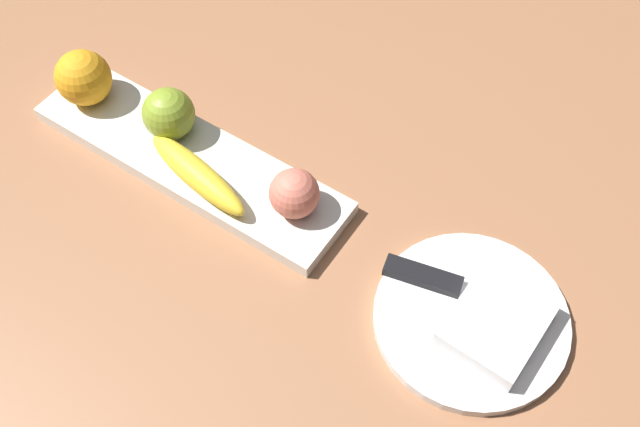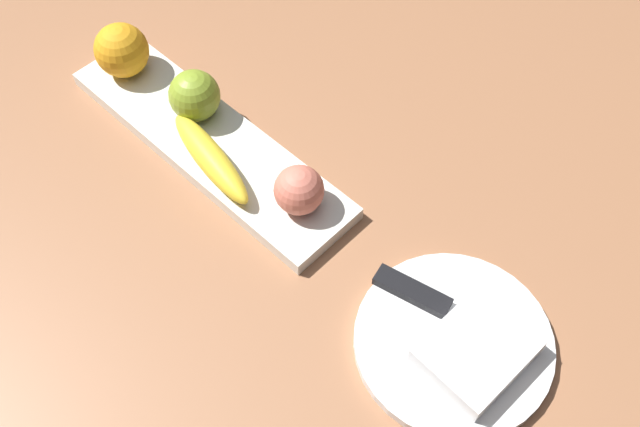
{
  "view_description": "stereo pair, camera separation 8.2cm",
  "coord_description": "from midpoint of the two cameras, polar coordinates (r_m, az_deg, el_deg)",
  "views": [
    {
      "loc": [
        0.43,
        -0.36,
        0.73
      ],
      "look_at": [
        0.17,
        0.03,
        0.05
      ],
      "focal_mm": 40.25,
      "sensor_mm": 36.0,
      "label": 1
    },
    {
      "loc": [
        0.49,
        -0.31,
        0.73
      ],
      "look_at": [
        0.17,
        0.03,
        0.05
      ],
      "focal_mm": 40.25,
      "sensor_mm": 36.0,
      "label": 2
    }
  ],
  "objects": [
    {
      "name": "banana",
      "position": [
        0.89,
        -12.4,
        2.84
      ],
      "size": [
        0.17,
        0.07,
        0.04
      ],
      "primitive_type": "ellipsoid",
      "rotation": [
        0.0,
        0.0,
        -0.19
      ],
      "color": "yellow",
      "rests_on": "fruit_tray"
    },
    {
      "name": "knife",
      "position": [
        0.82,
        6.37,
        -5.55
      ],
      "size": [
        0.18,
        0.06,
        0.01
      ],
      "rotation": [
        0.0,
        0.0,
        0.23
      ],
      "color": "silver",
      "rests_on": "dinner_plate"
    },
    {
      "name": "apple",
      "position": [
        0.94,
        -14.44,
        7.51
      ],
      "size": [
        0.07,
        0.07,
        0.07
      ],
      "primitive_type": "sphere",
      "color": "olive",
      "rests_on": "fruit_tray"
    },
    {
      "name": "dinner_plate",
      "position": [
        0.81,
        9.07,
        -8.49
      ],
      "size": [
        0.22,
        0.22,
        0.01
      ],
      "primitive_type": "cylinder",
      "color": "white",
      "rests_on": "ground_plane"
    },
    {
      "name": "peach",
      "position": [
        0.84,
        -4.86,
        1.4
      ],
      "size": [
        0.06,
        0.06,
        0.06
      ],
      "primitive_type": "sphere",
      "color": "#D8725D",
      "rests_on": "fruit_tray"
    },
    {
      "name": "folded_napkin",
      "position": [
        0.79,
        10.99,
        -8.81
      ],
      "size": [
        0.1,
        0.12,
        0.03
      ],
      "primitive_type": "cube",
      "rotation": [
        0.0,
        0.0,
        -0.05
      ],
      "color": "white",
      "rests_on": "dinner_plate"
    },
    {
      "name": "ground_plane",
      "position": [
        0.93,
        -12.35,
        1.7
      ],
      "size": [
        2.4,
        2.4,
        0.0
      ],
      "primitive_type": "plane",
      "color": "#9A6543"
    },
    {
      "name": "fruit_tray",
      "position": [
        0.95,
        -12.82,
        4.09
      ],
      "size": [
        0.44,
        0.11,
        0.02
      ],
      "primitive_type": "cube",
      "color": "silver",
      "rests_on": "ground_plane"
    },
    {
      "name": "orange_near_apple",
      "position": [
        1.01,
        -20.57,
        9.92
      ],
      "size": [
        0.07,
        0.07,
        0.07
      ],
      "primitive_type": "sphere",
      "color": "orange",
      "rests_on": "fruit_tray"
    }
  ]
}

